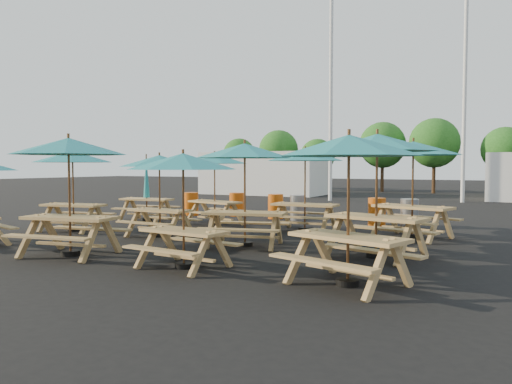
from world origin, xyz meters
The scene contains 27 objects.
ground centered at (0.00, 0.00, 0.00)m, with size 120.00×120.00×0.00m, color black.
picnic_unit_1 centered at (-4.40, -1.52, 2.04)m, with size 2.58×2.58×2.34m.
picnic_unit_2 centered at (-4.32, 1.60, 0.94)m, with size 1.98×1.78×2.30m.
picnic_unit_3 centered at (-1.30, -4.43, 2.17)m, with size 2.74×2.74×2.49m.
picnic_unit_4 centered at (-1.42, -1.31, 1.91)m, with size 2.11×2.11×2.19m.
picnic_unit_5 centered at (-1.54, 1.60, 2.00)m, with size 2.64×2.64×2.30m.
picnic_unit_6 centered at (1.57, -4.36, 1.86)m, with size 2.23×2.23×2.14m.
picnic_unit_7 centered at (1.36, -1.66, 2.12)m, with size 2.83×2.83×2.44m.
picnic_unit_8 centered at (1.57, 1.55, 2.08)m, with size 2.34×2.34×2.39m.
picnic_unit_9 centered at (4.66, -4.27, 2.09)m, with size 2.85×2.85×2.40m.
picnic_unit_10 centered at (4.44, -1.62, 2.23)m, with size 2.95×2.95×2.57m.
picnic_unit_11 centered at (4.59, 1.53, 2.21)m, with size 3.02×3.02×2.54m.
waste_bin_0 centered at (-4.02, 3.84, 0.44)m, with size 0.55×0.55×0.88m, color #C5500B.
waste_bin_1 centered at (-2.36, 4.43, 0.44)m, with size 0.55×0.55×0.88m, color #C5500B.
waste_bin_2 centered at (-0.65, 4.26, 0.44)m, with size 0.55×0.55×0.88m, color #C5500B.
waste_bin_3 centered at (0.26, 4.14, 0.44)m, with size 0.55×0.55×0.88m, color gray.
waste_bin_4 centered at (3.08, 3.86, 0.44)m, with size 0.55×0.55×0.88m, color #C5500B.
waste_bin_5 centered at (4.09, 3.85, 0.44)m, with size 0.55×0.55×0.88m, color gray.
mast_0 centered at (-2.00, 14.00, 6.00)m, with size 0.20×0.20×12.00m, color silver.
mast_1 centered at (4.50, 16.00, 6.00)m, with size 0.20×0.20×12.00m, color silver.
event_tent_0 centered at (-8.00, 18.00, 1.40)m, with size 8.00×4.00×2.80m, color silver.
tree_0 centered at (-14.07, 25.25, 2.83)m, with size 2.80×2.80×4.24m.
tree_1 centered at (-9.74, 23.90, 3.15)m, with size 3.11×3.11×4.72m.
tree_2 centered at (-6.39, 23.65, 2.62)m, with size 2.59×2.59×3.93m.
tree_3 centered at (-1.75, 24.72, 3.41)m, with size 3.36×3.36×5.09m.
tree_4 centered at (1.90, 24.26, 3.46)m, with size 3.41×3.41×5.17m.
tree_5 centered at (6.22, 24.67, 2.97)m, with size 2.94×2.94×4.45m.
Camera 1 is at (6.99, -11.83, 1.89)m, focal length 35.00 mm.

